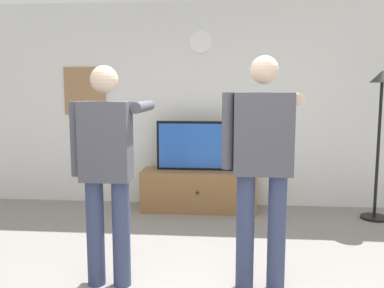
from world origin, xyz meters
name	(u,v)px	position (x,y,z in m)	size (l,w,h in m)	color
back_wall	(204,105)	(0.00, 2.95, 1.35)	(6.40, 0.10, 2.70)	silver
tv_stand	(199,190)	(-0.05, 2.60, 0.26)	(1.47, 0.49, 0.52)	olive
television	(199,146)	(-0.05, 2.65, 0.84)	(1.10, 0.07, 0.63)	black
wall_clock	(201,42)	(-0.05, 2.89, 2.17)	(0.29, 0.29, 0.03)	white
framed_picture	(85,91)	(-1.62, 2.90, 1.54)	(0.57, 0.04, 0.64)	#997047
floor_lamp	(380,114)	(2.10, 2.41, 1.27)	(0.32, 0.32, 1.78)	black
person_standing_nearer_lamp	(107,164)	(-0.62, 0.48, 0.98)	(0.56, 0.78, 1.74)	#384266
person_standing_nearer_couch	(262,159)	(0.58, 0.52, 1.03)	(0.62, 0.78, 1.80)	#384266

